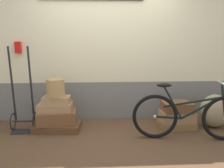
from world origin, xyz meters
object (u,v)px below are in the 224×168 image
at_px(bicycle, 189,116).
at_px(suitcase_3, 56,100).
at_px(suitcase_5, 177,116).
at_px(wicker_basket, 56,88).
at_px(suitcase_1, 57,117).
at_px(suitcase_0, 58,126).
at_px(suitcase_4, 176,124).
at_px(suitcase_6, 177,107).
at_px(luggage_trolley, 23,111).
at_px(suitcase_2, 55,107).
at_px(burlap_sack, 215,111).

bearing_deg(bicycle, suitcase_3, 165.83).
bearing_deg(suitcase_5, wicker_basket, 175.54).
relative_size(suitcase_1, suitcase_5, 1.15).
distance_m(suitcase_0, suitcase_5, 2.01).
xyz_separation_m(suitcase_4, suitcase_6, (-0.01, -0.04, 0.31)).
bearing_deg(suitcase_3, bicycle, -11.77).
relative_size(suitcase_4, luggage_trolley, 0.42).
bearing_deg(suitcase_2, suitcase_6, 1.22).
xyz_separation_m(suitcase_4, bicycle, (0.02, -0.52, 0.30)).
distance_m(suitcase_2, luggage_trolley, 0.53).
bearing_deg(bicycle, suitcase_5, 92.96).
height_order(suitcase_5, suitcase_6, suitcase_6).
height_order(luggage_trolley, bicycle, luggage_trolley).
relative_size(suitcase_0, suitcase_4, 1.31).
bearing_deg(luggage_trolley, suitcase_5, -0.98).
bearing_deg(suitcase_1, suitcase_0, 86.14).
relative_size(suitcase_4, burlap_sack, 1.01).
relative_size(suitcase_2, suitcase_6, 1.13).
bearing_deg(luggage_trolley, suitcase_0, -2.38).
relative_size(suitcase_3, suitcase_5, 0.82).
bearing_deg(wicker_basket, suitcase_1, -40.68).
height_order(suitcase_2, suitcase_4, suitcase_2).
height_order(suitcase_1, suitcase_3, suitcase_3).
relative_size(suitcase_0, suitcase_1, 1.22).
relative_size(suitcase_0, suitcase_6, 1.58).
xyz_separation_m(suitcase_3, wicker_basket, (-0.00, -0.01, 0.20)).
height_order(suitcase_4, bicycle, bicycle).
distance_m(suitcase_0, bicycle, 2.12).
bearing_deg(suitcase_6, bicycle, -88.80).
height_order(suitcase_1, suitcase_6, suitcase_6).
distance_m(suitcase_1, burlap_sack, 2.66).
height_order(suitcase_2, suitcase_3, suitcase_3).
relative_size(suitcase_1, luggage_trolley, 0.45).
xyz_separation_m(wicker_basket, burlap_sack, (2.67, -0.01, -0.43)).
distance_m(wicker_basket, luggage_trolley, 0.67).
bearing_deg(suitcase_2, bicycle, -11.90).
bearing_deg(suitcase_2, burlap_sack, 1.69).
relative_size(wicker_basket, luggage_trolley, 0.21).
xyz_separation_m(suitcase_5, suitcase_6, (-0.01, -0.01, 0.17)).
bearing_deg(suitcase_0, suitcase_1, -84.41).
height_order(suitcase_5, luggage_trolley, luggage_trolley).
height_order(suitcase_2, suitcase_5, suitcase_2).
distance_m(suitcase_3, wicker_basket, 0.20).
bearing_deg(bicycle, suitcase_6, 94.05).
bearing_deg(wicker_basket, suitcase_0, 61.57).
distance_m(suitcase_3, suitcase_5, 2.03).
xyz_separation_m(suitcase_4, burlap_sack, (0.65, -0.03, 0.23)).
xyz_separation_m(suitcase_2, suitcase_4, (2.04, 0.01, -0.33)).
distance_m(wicker_basket, burlap_sack, 2.70).
bearing_deg(suitcase_0, suitcase_6, 4.66).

